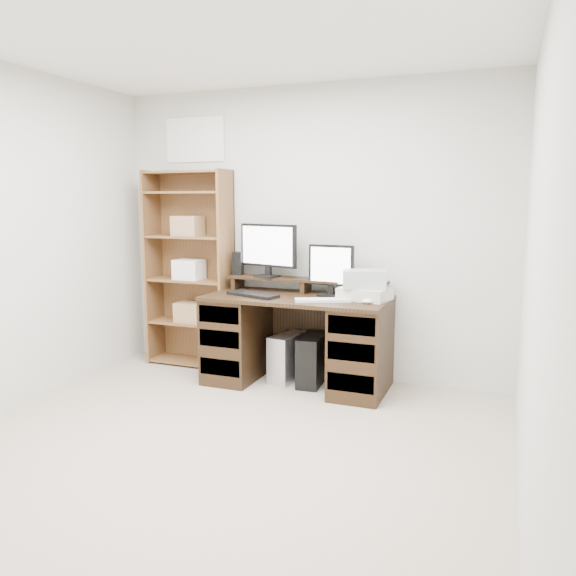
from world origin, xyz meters
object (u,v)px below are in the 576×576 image
Objects in this scene: tower_silver at (288,357)px; tower_black at (312,360)px; printer at (365,294)px; bookshelf at (190,267)px; monitor_small at (331,268)px; desk at (297,339)px; monitor_wide at (268,248)px.

tower_silver is 0.94× the size of tower_black.
tower_silver is at bearing -171.10° from printer.
tower_silver is 0.22× the size of bookshelf.
printer is at bearing 6.14° from tower_silver.
monitor_small is 0.23× the size of bookshelf.
bookshelf is at bearing 169.39° from desk.
bookshelf reaches higher than desk.
monitor_small is 0.86m from tower_silver.
tower_black is (-0.44, 0.00, -0.59)m from printer.
tower_black is (-0.14, -0.07, -0.77)m from monitor_small.
tower_black is (0.23, -0.02, 0.01)m from tower_silver.
monitor_wide is 0.97m from printer.
printer is 0.90m from tower_silver.
tower_silver is at bearing 147.70° from desk.
monitor_small is 1.05× the size of tower_silver.
monitor_small reaches higher than tower_black.
monitor_small reaches higher than tower_silver.
tower_black is at bearing 24.46° from desk.
monitor_small is at bearing 177.83° from printer.
monitor_wide is 0.82m from bookshelf.
bookshelf is at bearing -174.64° from printer.
bookshelf reaches higher than printer.
monitor_wide is 1.32× the size of tower_black.
tower_black is 0.24× the size of bookshelf.
monitor_wide is 1.50× the size of printer.
bookshelf is (-1.25, 0.16, 0.71)m from tower_black.
monitor_wide is 0.32× the size of bookshelf.
tower_silver is at bearing 170.27° from tower_black.
bookshelf is at bearing 168.18° from tower_black.
tower_black reaches higher than tower_silver.
tower_silver is 1.26m from bookshelf.
bookshelf is (-1.14, 0.21, 0.53)m from desk.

